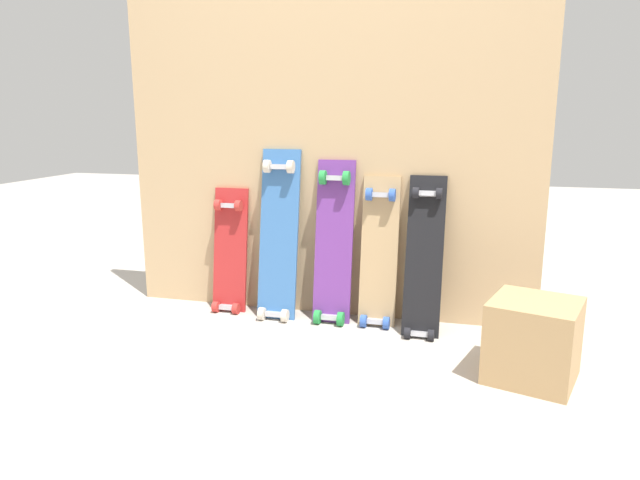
% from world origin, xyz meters
% --- Properties ---
extents(ground_plane, '(12.00, 12.00, 0.00)m').
position_xyz_m(ground_plane, '(0.00, 0.00, 0.00)').
color(ground_plane, '#B2AAA0').
extents(plywood_wall_panel, '(2.10, 0.04, 1.67)m').
position_xyz_m(plywood_wall_panel, '(0.00, 0.07, 0.84)').
color(plywood_wall_panel, tan).
rests_on(plywood_wall_panel, ground).
extents(skateboard_red, '(0.18, 0.17, 0.71)m').
position_xyz_m(skateboard_red, '(-0.50, -0.02, 0.29)').
color(skateboard_red, '#B22626').
rests_on(skateboard_red, ground).
extents(skateboard_blue, '(0.20, 0.22, 0.91)m').
position_xyz_m(skateboard_blue, '(-0.22, -0.04, 0.39)').
color(skateboard_blue, '#386BAD').
rests_on(skateboard_blue, ground).
extents(skateboard_purple, '(0.19, 0.21, 0.86)m').
position_xyz_m(skateboard_purple, '(0.06, -0.03, 0.37)').
color(skateboard_purple, '#6B338C').
rests_on(skateboard_purple, ground).
extents(skateboard_natural, '(0.18, 0.19, 0.79)m').
position_xyz_m(skateboard_natural, '(0.29, -0.03, 0.33)').
color(skateboard_natural, tan).
rests_on(skateboard_natural, ground).
extents(skateboard_black, '(0.17, 0.28, 0.81)m').
position_xyz_m(skateboard_black, '(0.51, -0.08, 0.33)').
color(skateboard_black, black).
rests_on(skateboard_black, ground).
extents(wooden_crate, '(0.40, 0.40, 0.32)m').
position_xyz_m(wooden_crate, '(0.97, -0.49, 0.16)').
color(wooden_crate, tan).
rests_on(wooden_crate, ground).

